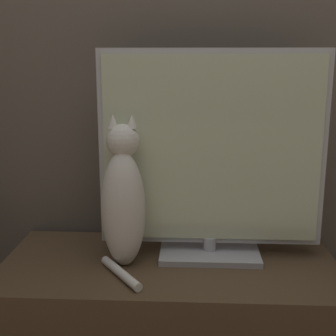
% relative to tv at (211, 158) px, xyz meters
% --- Properties ---
extents(wall_back, '(4.80, 0.05, 2.60)m').
position_rel_tv_xyz_m(wall_back, '(-0.14, 0.24, 0.48)').
color(wall_back, '#60564C').
rests_on(wall_back, ground_plane).
extents(tv_stand, '(1.12, 0.52, 0.47)m').
position_rel_tv_xyz_m(tv_stand, '(-0.14, -0.07, -0.58)').
color(tv_stand, brown).
rests_on(tv_stand, ground_plane).
extents(tv, '(0.75, 0.20, 0.70)m').
position_rel_tv_xyz_m(tv, '(0.00, 0.00, 0.00)').
color(tv, '#B7B7BC').
rests_on(tv, tv_stand).
extents(cat, '(0.16, 0.27, 0.50)m').
position_rel_tv_xyz_m(cat, '(-0.28, -0.09, -0.12)').
color(cat, silver).
rests_on(cat, tv_stand).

